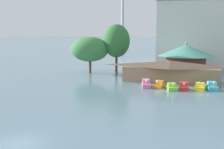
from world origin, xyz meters
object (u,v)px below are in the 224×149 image
Objects in this scene: pedal_boat_orange at (159,85)px; green_roof_pavilion at (186,56)px; boathouse at (170,71)px; shoreline_tree_mid at (116,41)px; pedal_boat_yellow at (200,87)px; pedal_boat_cyan at (212,87)px; pedal_boat_pink at (146,84)px; pedal_boat_lime at (172,87)px; shoreline_tree_tall_left at (90,49)px; background_building_block at (219,33)px; pedal_boat_red at (184,87)px.

green_roof_pavilion reaches higher than pedal_boat_orange.
shoreline_tree_mid reaches higher than boathouse.
pedal_boat_yellow is 1.00× the size of pedal_boat_cyan.
pedal_boat_pink is 1.22× the size of pedal_boat_lime.
boathouse reaches higher than pedal_boat_orange.
boathouse reaches higher than pedal_boat_cyan.
green_roof_pavilion is at bearing 151.67° from pedal_boat_pink.
pedal_boat_yellow is at bearing 105.10° from pedal_boat_orange.
shoreline_tree_mid is at bearing 15.30° from shoreline_tree_tall_left.
pedal_boat_pink is 1.23× the size of pedal_boat_orange.
pedal_boat_pink is 20.69m from shoreline_tree_tall_left.
green_roof_pavilion reaches higher than pedal_boat_yellow.
pedal_boat_lime is at bearing 63.86° from pedal_boat_pink.
green_roof_pavilion is at bearing 25.92° from shoreline_tree_mid.
green_roof_pavilion is at bearing 161.21° from pedal_boat_lime.
pedal_boat_orange is at bearing -100.93° from green_roof_pavilion.
pedal_boat_orange is 0.07× the size of background_building_block.
pedal_boat_yellow is (6.71, 0.08, -0.03)m from pedal_boat_orange.
boathouse is 0.55× the size of background_building_block.
background_building_block reaches higher than pedal_boat_cyan.
pedal_boat_cyan is (4.49, 1.24, 0.03)m from pedal_boat_red.
boathouse is at bearing -100.15° from green_roof_pavilion.
pedal_boat_lime is 0.14× the size of boathouse.
pedal_boat_red is 7.87m from boathouse.
pedal_boat_yellow is at bearing -50.42° from boathouse.
pedal_boat_orange is 0.13× the size of boathouse.
pedal_boat_cyan is 0.08× the size of background_building_block.
pedal_boat_orange is (2.25, 0.28, -0.07)m from pedal_boat_pink.
green_roof_pavilion is at bearing -175.27° from pedal_boat_cyan.
background_building_block reaches higher than shoreline_tree_tall_left.
background_building_block is at bearing 165.25° from pedal_boat_red.
shoreline_tree_tall_left is at bearing -121.85° from pedal_boat_cyan.
pedal_boat_red is (4.15, -0.78, 0.03)m from pedal_boat_orange.
shoreline_tree_tall_left is (-21.68, 13.49, 5.15)m from pedal_boat_red.
pedal_boat_pink is 1.10× the size of pedal_boat_cyan.
pedal_boat_pink is at bearing -118.99° from boathouse.
pedal_boat_red is 4.66m from pedal_boat_cyan.
green_roof_pavilion reaches higher than boathouse.
pedal_boat_yellow is 22.33m from green_roof_pavilion.
background_building_block is (8.98, 15.61, 5.74)m from green_roof_pavilion.
pedal_boat_lime is 6.66m from pedal_boat_cyan.
pedal_boat_red is 26.05m from shoreline_tree_tall_left.
green_roof_pavilion is at bearing 178.29° from pedal_boat_red.
shoreline_tree_mid is at bearing -159.72° from pedal_boat_pink.
boathouse is 20.31m from shoreline_tree_tall_left.
shoreline_tree_tall_left is (-21.78, -9.31, 1.78)m from green_roof_pavilion.
pedal_boat_red is at bearing -31.88° from shoreline_tree_tall_left.
boathouse is (-5.25, 6.35, 1.68)m from pedal_boat_yellow.
shoreline_tree_mid is at bearing -120.13° from pedal_boat_yellow.
pedal_boat_red is at bearing -44.02° from shoreline_tree_mid.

